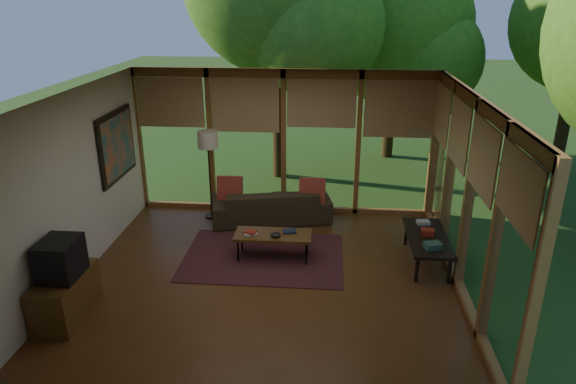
# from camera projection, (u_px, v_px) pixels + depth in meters

# --- Properties ---
(floor) EXTENTS (5.50, 5.50, 0.00)m
(floor) POSITION_uv_depth(u_px,v_px,m) (268.00, 275.00, 7.66)
(floor) COLOR brown
(floor) RESTS_ON ground
(ceiling) EXTENTS (5.50, 5.50, 0.00)m
(ceiling) POSITION_uv_depth(u_px,v_px,m) (265.00, 95.00, 6.68)
(ceiling) COLOR silver
(ceiling) RESTS_ON ground
(wall_left) EXTENTS (0.04, 5.00, 2.70)m
(wall_left) POSITION_uv_depth(u_px,v_px,m) (78.00, 185.00, 7.39)
(wall_left) COLOR beige
(wall_left) RESTS_ON ground
(wall_front) EXTENTS (5.50, 0.04, 2.70)m
(wall_front) POSITION_uv_depth(u_px,v_px,m) (235.00, 286.00, 4.85)
(wall_front) COLOR beige
(wall_front) RESTS_ON ground
(window_wall_back) EXTENTS (5.50, 0.12, 2.70)m
(window_wall_back) POSITION_uv_depth(u_px,v_px,m) (284.00, 143.00, 9.50)
(window_wall_back) COLOR brown
(window_wall_back) RESTS_ON ground
(window_wall_right) EXTENTS (0.12, 5.00, 2.70)m
(window_wall_right) POSITION_uv_depth(u_px,v_px,m) (468.00, 197.00, 6.96)
(window_wall_right) COLOR brown
(window_wall_right) RESTS_ON ground
(tree_ne) EXTENTS (3.63, 3.63, 4.99)m
(tree_ne) POSITION_uv_depth(u_px,v_px,m) (395.00, 28.00, 12.25)
(tree_ne) COLOR #332512
(tree_ne) RESTS_ON ground
(rug) EXTENTS (2.51, 1.78, 0.01)m
(rug) POSITION_uv_depth(u_px,v_px,m) (264.00, 257.00, 8.19)
(rug) COLOR maroon
(rug) RESTS_ON floor
(sofa) EXTENTS (2.28, 1.29, 0.63)m
(sofa) POSITION_uv_depth(u_px,v_px,m) (271.00, 204.00, 9.42)
(sofa) COLOR #342A1A
(sofa) RESTS_ON floor
(pillow_left) EXTENTS (0.46, 0.24, 0.48)m
(pillow_left) POSITION_uv_depth(u_px,v_px,m) (230.00, 189.00, 9.33)
(pillow_left) COLOR maroon
(pillow_left) RESTS_ON sofa
(pillow_right) EXTENTS (0.47, 0.25, 0.49)m
(pillow_right) POSITION_uv_depth(u_px,v_px,m) (312.00, 191.00, 9.21)
(pillow_right) COLOR maroon
(pillow_right) RESTS_ON sofa
(ct_book_lower) EXTENTS (0.25, 0.21, 0.03)m
(ct_book_lower) POSITION_uv_depth(u_px,v_px,m) (250.00, 233.00, 7.99)
(ct_book_lower) COLOR #ADA59D
(ct_book_lower) RESTS_ON coffee_table
(ct_book_upper) EXTENTS (0.21, 0.19, 0.03)m
(ct_book_upper) POSITION_uv_depth(u_px,v_px,m) (250.00, 232.00, 7.98)
(ct_book_upper) COLOR maroon
(ct_book_upper) RESTS_ON coffee_table
(ct_book_side) EXTENTS (0.23, 0.20, 0.03)m
(ct_book_side) POSITION_uv_depth(u_px,v_px,m) (289.00, 231.00, 8.06)
(ct_book_side) COLOR black
(ct_book_side) RESTS_ON coffee_table
(ct_bowl) EXTENTS (0.16, 0.16, 0.07)m
(ct_bowl) POSITION_uv_depth(u_px,v_px,m) (275.00, 235.00, 7.90)
(ct_bowl) COLOR black
(ct_bowl) RESTS_ON coffee_table
(media_cabinet) EXTENTS (0.50, 1.00, 0.60)m
(media_cabinet) POSITION_uv_depth(u_px,v_px,m) (66.00, 296.00, 6.59)
(media_cabinet) COLOR brown
(media_cabinet) RESTS_ON floor
(television) EXTENTS (0.45, 0.55, 0.50)m
(television) POSITION_uv_depth(u_px,v_px,m) (60.00, 259.00, 6.38)
(television) COLOR black
(television) RESTS_ON media_cabinet
(console_book_a) EXTENTS (0.28, 0.23, 0.09)m
(console_book_a) POSITION_uv_depth(u_px,v_px,m) (433.00, 245.00, 7.48)
(console_book_a) COLOR #315646
(console_book_a) RESTS_ON side_console
(console_book_b) EXTENTS (0.22, 0.17, 0.09)m
(console_book_b) POSITION_uv_depth(u_px,v_px,m) (427.00, 232.00, 7.90)
(console_book_b) COLOR maroon
(console_book_b) RESTS_ON side_console
(console_book_c) EXTENTS (0.22, 0.17, 0.05)m
(console_book_c) POSITION_uv_depth(u_px,v_px,m) (423.00, 222.00, 8.28)
(console_book_c) COLOR #ADA59D
(console_book_c) RESTS_ON side_console
(floor_lamp) EXTENTS (0.36, 0.36, 1.65)m
(floor_lamp) POSITION_uv_depth(u_px,v_px,m) (208.00, 145.00, 9.18)
(floor_lamp) COLOR black
(floor_lamp) RESTS_ON floor
(coffee_table) EXTENTS (1.20, 0.50, 0.43)m
(coffee_table) POSITION_uv_depth(u_px,v_px,m) (273.00, 236.00, 8.03)
(coffee_table) COLOR brown
(coffee_table) RESTS_ON floor
(side_console) EXTENTS (0.60, 1.40, 0.46)m
(side_console) POSITION_uv_depth(u_px,v_px,m) (427.00, 239.00, 7.89)
(side_console) COLOR black
(side_console) RESTS_ON floor
(wall_painting) EXTENTS (0.06, 1.35, 1.15)m
(wall_painting) POSITION_uv_depth(u_px,v_px,m) (117.00, 145.00, 8.61)
(wall_painting) COLOR black
(wall_painting) RESTS_ON wall_left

